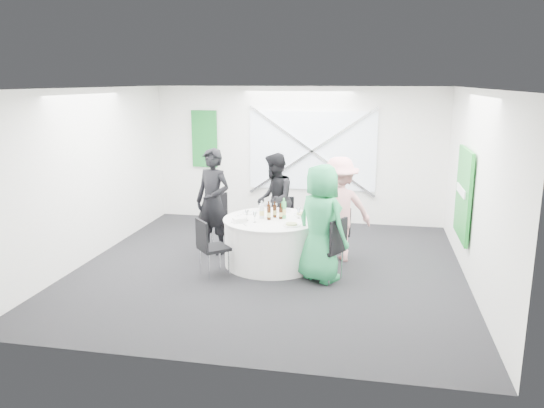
% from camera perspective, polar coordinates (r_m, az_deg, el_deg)
% --- Properties ---
extents(floor, '(6.00, 6.00, 0.00)m').
position_cam_1_polar(floor, '(8.49, -0.26, -6.89)').
color(floor, black).
rests_on(floor, ground).
extents(ceiling, '(6.00, 6.00, 0.00)m').
position_cam_1_polar(ceiling, '(7.98, -0.28, 12.36)').
color(ceiling, silver).
rests_on(ceiling, wall_back).
extents(wall_back, '(6.00, 0.00, 6.00)m').
position_cam_1_polar(wall_back, '(11.04, 2.80, 5.27)').
color(wall_back, white).
rests_on(wall_back, floor).
extents(wall_front, '(6.00, 0.00, 6.00)m').
position_cam_1_polar(wall_front, '(5.29, -6.68, -3.52)').
color(wall_front, white).
rests_on(wall_front, floor).
extents(wall_left, '(0.00, 6.00, 6.00)m').
position_cam_1_polar(wall_left, '(9.19, -18.97, 2.97)').
color(wall_left, white).
rests_on(wall_left, floor).
extents(wall_right, '(0.00, 6.00, 6.00)m').
position_cam_1_polar(wall_right, '(8.10, 21.04, 1.51)').
color(wall_right, white).
rests_on(wall_right, floor).
extents(window_panel, '(2.60, 0.03, 1.60)m').
position_cam_1_polar(window_panel, '(10.95, 4.34, 5.71)').
color(window_panel, silver).
rests_on(window_panel, wall_back).
extents(window_brace_a, '(2.63, 0.05, 1.84)m').
position_cam_1_polar(window_brace_a, '(10.91, 4.31, 5.69)').
color(window_brace_a, silver).
rests_on(window_brace_a, window_panel).
extents(window_brace_b, '(2.63, 0.05, 1.84)m').
position_cam_1_polar(window_brace_b, '(10.91, 4.31, 5.69)').
color(window_brace_b, silver).
rests_on(window_brace_b, window_panel).
extents(green_banner, '(0.55, 0.04, 1.20)m').
position_cam_1_polar(green_banner, '(11.41, -7.28, 6.96)').
color(green_banner, '#125E22').
rests_on(green_banner, wall_back).
extents(green_sign, '(0.05, 1.20, 1.40)m').
position_cam_1_polar(green_sign, '(8.71, 19.90, 1.02)').
color(green_sign, '#188829').
rests_on(green_sign, wall_right).
extents(banquet_table, '(1.56, 1.56, 0.76)m').
position_cam_1_polar(banquet_table, '(8.56, -0.00, -4.04)').
color(banquet_table, white).
rests_on(banquet_table, floor).
extents(chair_back, '(0.40, 0.41, 0.87)m').
position_cam_1_polar(chair_back, '(9.55, 1.15, -1.44)').
color(chair_back, black).
rests_on(chair_back, floor).
extents(chair_back_left, '(0.61, 0.61, 0.98)m').
position_cam_1_polar(chair_back_left, '(9.30, -5.31, -1.46)').
color(chair_back_left, black).
rests_on(chair_back_left, floor).
extents(chair_back_right, '(0.55, 0.54, 0.89)m').
position_cam_1_polar(chair_back_right, '(8.87, 7.18, -2.57)').
color(chair_back_right, black).
rests_on(chair_back_right, floor).
extents(chair_front_right, '(0.60, 0.59, 0.96)m').
position_cam_1_polar(chair_front_right, '(7.85, 6.40, -4.32)').
color(chair_front_right, black).
rests_on(chair_front_right, floor).
extents(chair_front_left, '(0.58, 0.57, 0.90)m').
position_cam_1_polar(chair_front_left, '(8.03, -6.80, -4.23)').
color(chair_front_left, black).
rests_on(chair_front_left, floor).
extents(person_man_back_left, '(0.77, 0.63, 1.81)m').
position_cam_1_polar(person_man_back_left, '(9.06, -6.37, 0.27)').
color(person_man_back_left, black).
rests_on(person_man_back_left, floor).
extents(person_man_back, '(0.56, 0.87, 1.67)m').
position_cam_1_polar(person_man_back, '(9.46, 0.27, 0.48)').
color(person_man_back, black).
rests_on(person_man_back, floor).
extents(person_woman_pink, '(1.23, 0.89, 1.73)m').
position_cam_1_polar(person_woman_pink, '(8.69, 7.20, -0.59)').
color(person_woman_pink, pink).
rests_on(person_woman_pink, floor).
extents(person_woman_green, '(1.02, 0.93, 1.75)m').
position_cam_1_polar(person_woman_green, '(7.78, 5.29, -2.08)').
color(person_woman_green, '#289354').
rests_on(person_woman_green, floor).
extents(plate_back, '(0.30, 0.30, 0.01)m').
position_cam_1_polar(plate_back, '(8.95, 1.13, -0.70)').
color(plate_back, white).
rests_on(plate_back, banquet_table).
extents(plate_back_left, '(0.26, 0.26, 0.01)m').
position_cam_1_polar(plate_back_left, '(8.80, -2.37, -0.96)').
color(plate_back_left, white).
rests_on(plate_back_left, banquet_table).
extents(plate_back_right, '(0.29, 0.29, 0.04)m').
position_cam_1_polar(plate_back_right, '(8.68, 3.29, -1.11)').
color(plate_back_right, white).
rests_on(plate_back_right, banquet_table).
extents(plate_front_right, '(0.27, 0.27, 0.04)m').
position_cam_1_polar(plate_front_right, '(8.05, 2.12, -2.24)').
color(plate_front_right, white).
rests_on(plate_front_right, banquet_table).
extents(plate_front_left, '(0.25, 0.25, 0.01)m').
position_cam_1_polar(plate_front_left, '(8.28, -3.57, -1.88)').
color(plate_front_left, white).
rests_on(plate_front_left, banquet_table).
extents(napkin, '(0.23, 0.22, 0.05)m').
position_cam_1_polar(napkin, '(8.25, -3.51, -1.69)').
color(napkin, white).
rests_on(napkin, plate_front_left).
extents(beer_bottle_a, '(0.06, 0.06, 0.28)m').
position_cam_1_polar(beer_bottle_a, '(8.47, -0.37, -0.80)').
color(beer_bottle_a, '#391A0A').
rests_on(beer_bottle_a, banquet_table).
extents(beer_bottle_b, '(0.06, 0.06, 0.26)m').
position_cam_1_polar(beer_bottle_b, '(8.52, 0.29, -0.78)').
color(beer_bottle_b, '#391A0A').
rests_on(beer_bottle_b, banquet_table).
extents(beer_bottle_c, '(0.06, 0.06, 0.25)m').
position_cam_1_polar(beer_bottle_c, '(8.42, 0.95, -0.98)').
color(beer_bottle_c, '#391A0A').
rests_on(beer_bottle_c, banquet_table).
extents(beer_bottle_d, '(0.06, 0.06, 0.27)m').
position_cam_1_polar(beer_bottle_d, '(8.35, -0.33, -1.02)').
color(beer_bottle_d, '#391A0A').
rests_on(beer_bottle_d, banquet_table).
extents(green_water_bottle, '(0.08, 0.08, 0.33)m').
position_cam_1_polar(green_water_bottle, '(8.44, 1.28, -0.68)').
color(green_water_bottle, '#42AC57').
rests_on(green_water_bottle, banquet_table).
extents(clear_water_bottle, '(0.08, 0.08, 0.28)m').
position_cam_1_polar(clear_water_bottle, '(8.45, -1.11, -0.83)').
color(clear_water_bottle, silver).
rests_on(clear_water_bottle, banquet_table).
extents(wine_glass_a, '(0.07, 0.07, 0.17)m').
position_cam_1_polar(wine_glass_a, '(8.21, -1.87, -1.13)').
color(wine_glass_a, white).
rests_on(wine_glass_a, banquet_table).
extents(wine_glass_b, '(0.07, 0.07, 0.17)m').
position_cam_1_polar(wine_glass_b, '(8.76, 0.39, -0.23)').
color(wine_glass_b, white).
rests_on(wine_glass_b, banquet_table).
extents(wine_glass_c, '(0.07, 0.07, 0.17)m').
position_cam_1_polar(wine_glass_c, '(8.77, -0.40, -0.21)').
color(wine_glass_c, white).
rests_on(wine_glass_c, banquet_table).
extents(wine_glass_d, '(0.07, 0.07, 0.17)m').
position_cam_1_polar(wine_glass_d, '(8.33, -2.73, -0.94)').
color(wine_glass_d, white).
rests_on(wine_glass_d, banquet_table).
extents(wine_glass_e, '(0.07, 0.07, 0.17)m').
position_cam_1_polar(wine_glass_e, '(8.74, -1.17, -0.25)').
color(wine_glass_e, white).
rests_on(wine_glass_e, banquet_table).
extents(wine_glass_f, '(0.07, 0.07, 0.17)m').
position_cam_1_polar(wine_glass_f, '(8.46, 2.90, -0.71)').
color(wine_glass_f, white).
rests_on(wine_glass_f, banquet_table).
extents(fork_a, '(0.10, 0.13, 0.01)m').
position_cam_1_polar(fork_a, '(7.96, 1.80, -2.51)').
color(fork_a, silver).
rests_on(fork_a, banquet_table).
extents(knife_a, '(0.11, 0.13, 0.01)m').
position_cam_1_polar(knife_a, '(8.17, 3.41, -2.11)').
color(knife_a, silver).
rests_on(knife_a, banquet_table).
extents(fork_b, '(0.10, 0.13, 0.01)m').
position_cam_1_polar(fork_b, '(8.95, -1.70, -0.73)').
color(fork_b, silver).
rests_on(fork_b, banquet_table).
extents(knife_b, '(0.08, 0.14, 0.01)m').
position_cam_1_polar(knife_b, '(8.66, -3.60, -1.24)').
color(knife_b, silver).
rests_on(knife_b, banquet_table).
extents(fork_c, '(0.09, 0.14, 0.01)m').
position_cam_1_polar(fork_c, '(8.48, 3.89, -1.54)').
color(fork_c, silver).
rests_on(fork_c, banquet_table).
extents(knife_c, '(0.09, 0.13, 0.01)m').
position_cam_1_polar(knife_c, '(8.82, 2.90, -0.96)').
color(knife_c, silver).
rests_on(knife_c, banquet_table).
extents(fork_d, '(0.10, 0.13, 0.01)m').
position_cam_1_polar(fork_d, '(8.38, -3.88, -1.74)').
color(fork_d, silver).
rests_on(fork_d, banquet_table).
extents(knife_d, '(0.11, 0.13, 0.01)m').
position_cam_1_polar(knife_d, '(8.07, -2.89, -2.30)').
color(knife_d, silver).
rests_on(knife_d, banquet_table).
extents(fork_e, '(0.15, 0.03, 0.01)m').
position_cam_1_polar(fork_e, '(8.97, 1.47, -0.71)').
color(fork_e, silver).
rests_on(fork_e, banquet_table).
extents(knife_e, '(0.15, 0.02, 0.01)m').
position_cam_1_polar(knife_e, '(9.01, -0.52, -0.64)').
color(knife_e, silver).
rests_on(knife_e, banquet_table).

